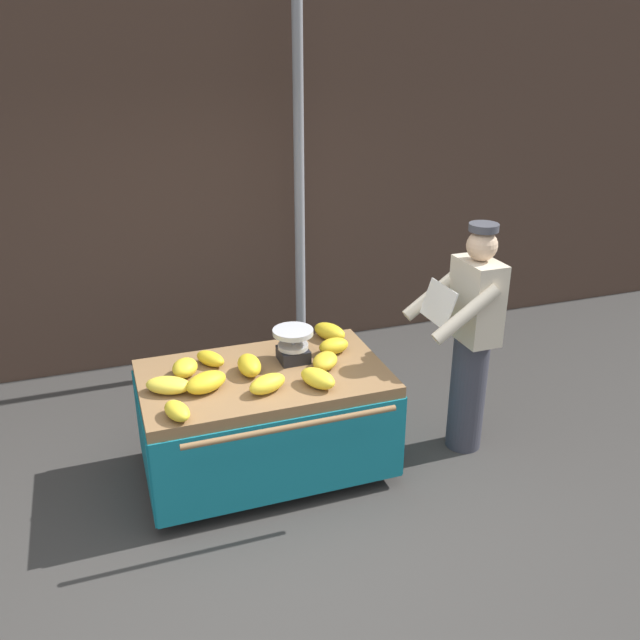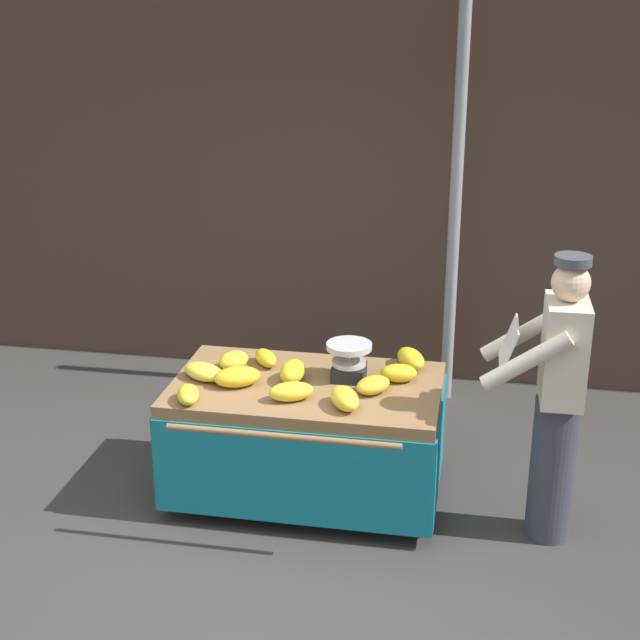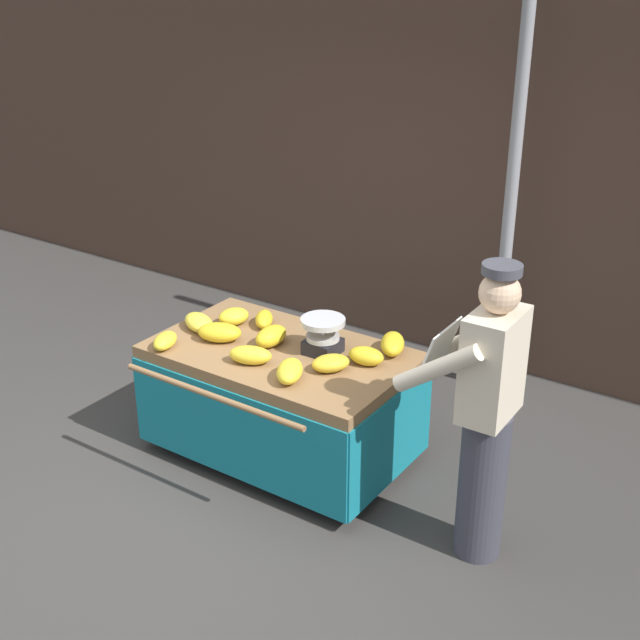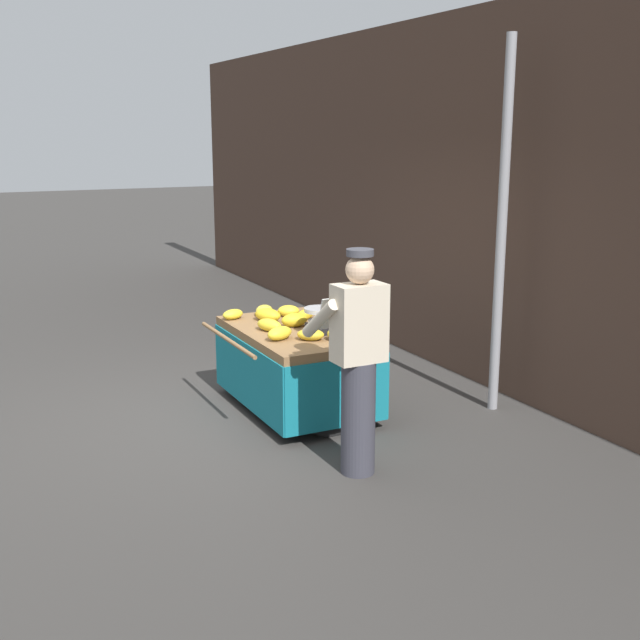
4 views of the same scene
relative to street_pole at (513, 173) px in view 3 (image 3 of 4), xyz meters
name	(u,v)px [view 3 (image 3 of 4)]	position (x,y,z in m)	size (l,w,h in m)	color
ground_plane	(186,509)	(-0.91, -2.47, -1.68)	(60.00, 60.00, 0.00)	#383533
back_wall	(429,120)	(-0.91, 0.48, 0.19)	(16.00, 0.24, 3.72)	#473328
street_pole	(513,173)	(0.00, 0.00, 0.00)	(0.09, 0.09, 3.35)	gray
banana_cart	(281,380)	(-0.79, -1.66, -1.12)	(1.66, 1.19, 0.78)	olive
weighing_scale	(323,336)	(-0.54, -1.54, -0.78)	(0.28, 0.28, 0.23)	black
banana_bunch_0	(366,356)	(-0.24, -1.53, -0.84)	(0.14, 0.22, 0.11)	gold
banana_bunch_1	(165,341)	(-1.41, -2.04, -0.85)	(0.13, 0.22, 0.10)	yellow
banana_bunch_2	(250,355)	(-0.83, -1.91, -0.84)	(0.14, 0.26, 0.11)	yellow
banana_bunch_3	(264,319)	(-1.10, -1.42, -0.85)	(0.12, 0.24, 0.10)	gold
banana_bunch_4	(220,332)	(-1.19, -1.77, -0.84)	(0.17, 0.28, 0.12)	gold
banana_bunch_5	(199,322)	(-1.42, -1.71, -0.85)	(0.16, 0.29, 0.10)	yellow
banana_bunch_6	(393,344)	(-0.18, -1.29, -0.84)	(0.15, 0.28, 0.12)	gold
banana_bunch_7	(331,363)	(-0.37, -1.72, -0.85)	(0.16, 0.23, 0.10)	gold
banana_bunch_8	(234,316)	(-1.28, -1.52, -0.84)	(0.16, 0.21, 0.11)	yellow
banana_bunch_9	(290,371)	(-0.50, -1.95, -0.84)	(0.15, 0.27, 0.12)	yellow
banana_bunch_10	(271,336)	(-0.88, -1.64, -0.84)	(0.15, 0.25, 0.13)	gold
vendor_person	(486,414)	(0.68, -1.84, -0.80)	(0.59, 0.52, 1.71)	#383842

